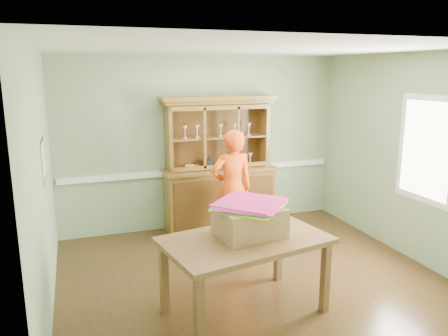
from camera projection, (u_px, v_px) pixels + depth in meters
name	position (u px, v px, depth m)	size (l,w,h in m)	color
floor	(250.00, 277.00, 5.34)	(4.50, 4.50, 0.00)	#483017
ceiling	(253.00, 48.00, 4.75)	(4.50, 4.50, 0.00)	white
wall_back	(203.00, 143.00, 6.89)	(4.50, 4.50, 0.00)	gray
wall_left	(42.00, 186.00, 4.32)	(4.00, 4.00, 0.00)	gray
wall_right	(409.00, 157.00, 5.76)	(4.00, 4.00, 0.00)	gray
wall_front	(357.00, 226.00, 3.20)	(4.50, 4.50, 0.00)	gray
chair_rail	(203.00, 171.00, 6.96)	(4.41, 0.05, 0.08)	white
framed_map	(44.00, 160.00, 4.56)	(0.03, 0.60, 0.46)	#311F13
window_panel	(426.00, 150.00, 5.45)	(0.03, 0.96, 1.36)	white
china_hutch	(219.00, 183.00, 6.86)	(1.77, 0.59, 2.09)	olive
dining_table	(245.00, 247.00, 4.42)	(1.78, 1.26, 0.82)	brown
cardboard_box	(250.00, 221.00, 4.44)	(0.64, 0.51, 0.30)	#A97957
kite_stack	(248.00, 205.00, 4.41)	(0.86, 0.86, 0.05)	yellow
person	(232.00, 189.00, 6.14)	(0.61, 0.40, 1.68)	#F7510F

